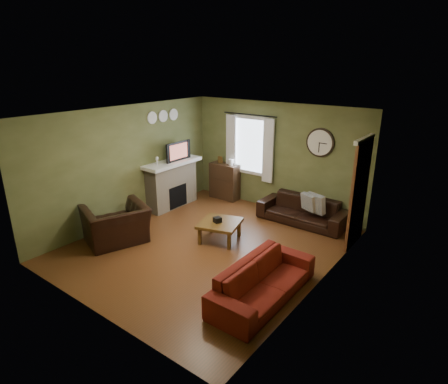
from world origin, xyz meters
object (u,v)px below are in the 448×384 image
Objects in this scene: bookshelf at (225,181)px; sofa_brown at (302,210)px; armchair at (116,224)px; sofa_red at (264,281)px; coffee_table at (220,231)px.

bookshelf is 2.39m from sofa_brown.
bookshelf is at bearing -163.09° from armchair.
sofa_red is 1.71× the size of armchair.
armchair reaches higher than sofa_red.
sofa_red is (0.80, -3.00, 0.01)m from sofa_brown.
armchair is 2.09m from coffee_table.
armchair is at bearing 92.69° from sofa_red.
bookshelf is at bearing 44.57° from sofa_red.
sofa_brown is 4.06m from armchair.
bookshelf is at bearing 174.72° from sofa_brown.
sofa_brown is at bearing -5.28° from bookshelf.
armchair is (-2.56, -3.16, 0.09)m from sofa_brown.
sofa_brown is 2.57× the size of coffee_table.
sofa_brown is 1.68× the size of armchair.
sofa_brown is at bearing 63.23° from coffee_table.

